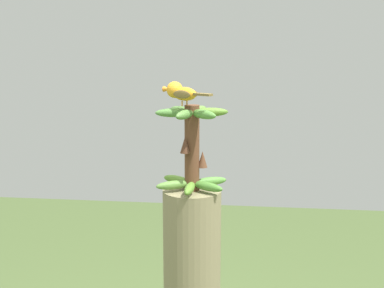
# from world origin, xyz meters

# --- Properties ---
(banana_bunch) EXTENTS (0.28, 0.27, 0.32)m
(banana_bunch) POSITION_xyz_m (0.00, 0.00, 1.50)
(banana_bunch) COLOR brown
(banana_bunch) RESTS_ON banana_tree
(perched_bird) EXTENTS (0.13, 0.19, 0.08)m
(perched_bird) POSITION_xyz_m (0.01, -0.04, 1.70)
(perched_bird) COLOR #C68933
(perched_bird) RESTS_ON banana_bunch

